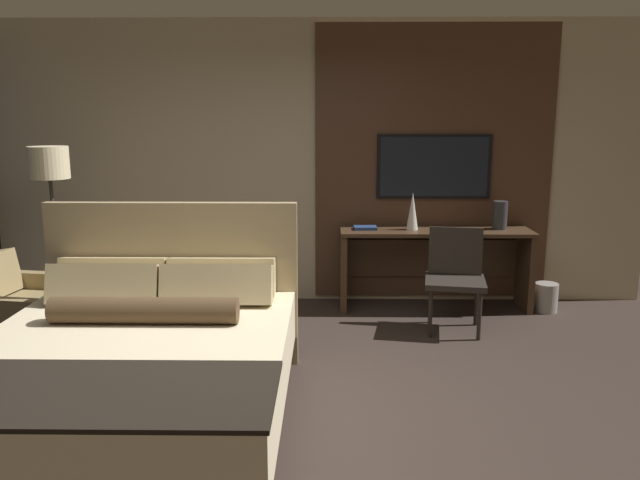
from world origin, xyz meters
name	(u,v)px	position (x,y,z in m)	size (l,w,h in m)	color
ground_plane	(266,415)	(0.00, 0.00, 0.00)	(16.00, 16.00, 0.00)	#332823
wall_back_tv_panel	(309,164)	(0.20, 2.59, 1.40)	(7.20, 0.09, 2.80)	#BCAD8E
bed	(137,370)	(-0.78, -0.12, 0.35)	(1.88, 2.22, 1.25)	#33281E
desk	(434,254)	(1.44, 2.32, 0.54)	(1.85, 0.50, 0.79)	#422D1E
tv	(434,167)	(1.44, 2.52, 1.38)	(1.13, 0.04, 0.63)	black
desk_chair	(455,270)	(1.52, 1.70, 0.54)	(0.59, 0.58, 0.90)	#28231E
armchair_by_window	(25,317)	(-2.10, 1.17, 0.25)	(0.96, 0.98, 0.76)	olive
floor_lamp	(50,177)	(-2.04, 1.73, 1.35)	(0.34, 0.34, 1.62)	#282623
vase_tall	(412,211)	(1.21, 2.27, 0.97)	(0.12, 0.12, 0.36)	silver
vase_short	(500,215)	(2.06, 2.32, 0.93)	(0.14, 0.14, 0.27)	#333338
book	(365,228)	(0.75, 2.28, 0.81)	(0.23, 0.16, 0.03)	navy
waste_bin	(546,297)	(2.52, 2.18, 0.14)	(0.22, 0.22, 0.28)	gray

